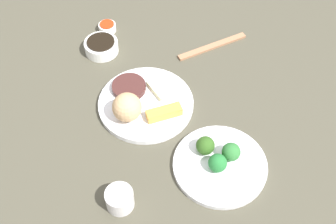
% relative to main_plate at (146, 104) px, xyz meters
% --- Properties ---
extents(tabletop, '(2.20, 2.20, 0.02)m').
position_rel_main_plate_xyz_m(tabletop, '(-0.03, -0.00, -0.02)').
color(tabletop, '#484537').
rests_on(tabletop, ground).
extents(main_plate, '(0.26, 0.26, 0.02)m').
position_rel_main_plate_xyz_m(main_plate, '(0.00, 0.00, 0.00)').
color(main_plate, white).
rests_on(main_plate, tabletop).
extents(rice_scoop, '(0.08, 0.08, 0.08)m').
position_rel_main_plate_xyz_m(rice_scoop, '(0.07, -0.01, 0.05)').
color(rice_scoop, tan).
rests_on(rice_scoop, main_plate).
extents(spring_roll, '(0.09, 0.08, 0.03)m').
position_rel_main_plate_xyz_m(spring_roll, '(0.01, 0.07, 0.02)').
color(spring_roll, gold).
rests_on(spring_roll, main_plate).
extents(crab_rangoon_wonton, '(0.09, 0.10, 0.01)m').
position_rel_main_plate_xyz_m(crab_rangoon_wonton, '(-0.07, 0.01, 0.02)').
color(crab_rangoon_wonton, beige).
rests_on(crab_rangoon_wonton, main_plate).
extents(stir_fry_heap, '(0.10, 0.10, 0.02)m').
position_rel_main_plate_xyz_m(stir_fry_heap, '(-0.01, -0.07, 0.02)').
color(stir_fry_heap, '#462421').
rests_on(stir_fry_heap, main_plate).
extents(broccoli_plate, '(0.24, 0.24, 0.01)m').
position_rel_main_plate_xyz_m(broccoli_plate, '(0.07, 0.27, -0.00)').
color(broccoli_plate, white).
rests_on(broccoli_plate, tabletop).
extents(broccoli_floret_0, '(0.05, 0.05, 0.05)m').
position_rel_main_plate_xyz_m(broccoli_floret_0, '(0.08, 0.26, 0.03)').
color(broccoli_floret_0, '#247232').
rests_on(broccoli_floret_0, broccoli_plate).
extents(broccoli_floret_1, '(0.05, 0.05, 0.05)m').
position_rel_main_plate_xyz_m(broccoli_floret_1, '(0.05, 0.21, 0.03)').
color(broccoli_floret_1, '#2F591D').
rests_on(broccoli_floret_1, broccoli_plate).
extents(broccoli_floret_2, '(0.05, 0.05, 0.05)m').
position_rel_main_plate_xyz_m(broccoli_floret_2, '(0.03, 0.28, 0.03)').
color(broccoli_floret_2, '#2F7434').
rests_on(broccoli_floret_2, broccoli_plate).
extents(soy_sauce_bowl, '(0.10, 0.10, 0.04)m').
position_rel_main_plate_xyz_m(soy_sauce_bowl, '(-0.11, -0.24, 0.01)').
color(soy_sauce_bowl, white).
rests_on(soy_sauce_bowl, tabletop).
extents(soy_sauce_bowl_liquid, '(0.08, 0.08, 0.00)m').
position_rel_main_plate_xyz_m(soy_sauce_bowl_liquid, '(-0.11, -0.24, 0.03)').
color(soy_sauce_bowl_liquid, black).
rests_on(soy_sauce_bowl_liquid, soy_sauce_bowl).
extents(sauce_ramekin_sweet_and_sour, '(0.06, 0.06, 0.02)m').
position_rel_main_plate_xyz_m(sauce_ramekin_sweet_and_sour, '(-0.19, -0.28, 0.00)').
color(sauce_ramekin_sweet_and_sour, white).
rests_on(sauce_ramekin_sweet_and_sour, tabletop).
extents(sauce_ramekin_sweet_and_sour_liquid, '(0.05, 0.05, 0.00)m').
position_rel_main_plate_xyz_m(sauce_ramekin_sweet_and_sour_liquid, '(-0.19, -0.28, 0.02)').
color(sauce_ramekin_sweet_and_sour_liquid, red).
rests_on(sauce_ramekin_sweet_and_sour_liquid, sauce_ramekin_sweet_and_sour).
extents(teacup, '(0.07, 0.07, 0.05)m').
position_rel_main_plate_xyz_m(teacup, '(0.28, 0.12, 0.02)').
color(teacup, silver).
rests_on(teacup, tabletop).
extents(chopsticks_pair, '(0.21, 0.14, 0.01)m').
position_rel_main_plate_xyz_m(chopsticks_pair, '(-0.30, 0.04, -0.00)').
color(chopsticks_pair, '#A77351').
rests_on(chopsticks_pair, tabletop).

